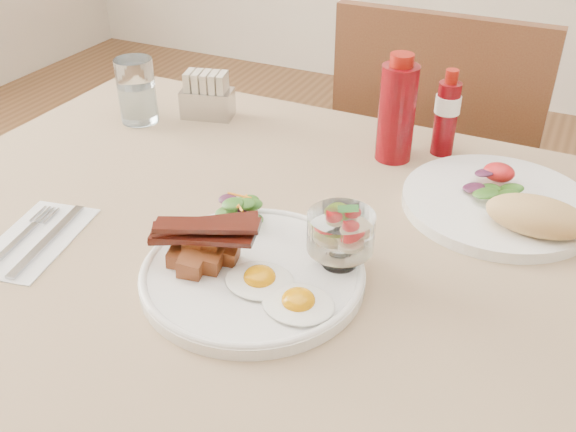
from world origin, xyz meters
name	(u,v)px	position (x,y,z in m)	size (l,w,h in m)	color
table	(325,303)	(0.00, 0.00, 0.66)	(1.33, 0.88, 0.75)	brown
chair_far	(435,179)	(0.00, 0.66, 0.52)	(0.42, 0.42, 0.93)	brown
main_plate	(253,275)	(-0.06, -0.09, 0.76)	(0.28, 0.28, 0.02)	white
fried_eggs	(279,290)	(-0.01, -0.12, 0.77)	(0.16, 0.12, 0.02)	white
bacon_potato_pile	(202,244)	(-0.12, -0.11, 0.80)	(0.14, 0.10, 0.06)	maroon
side_salad	(239,212)	(-0.13, -0.01, 0.79)	(0.08, 0.08, 0.04)	#1F5115
fruit_cup	(341,232)	(0.03, -0.03, 0.81)	(0.08, 0.08, 0.08)	white
second_plate	(507,205)	(0.20, 0.20, 0.77)	(0.28, 0.28, 0.07)	white
ketchup_bottle	(397,111)	(-0.01, 0.30, 0.84)	(0.07, 0.07, 0.18)	#61050A
hot_sauce_bottle	(446,114)	(0.06, 0.35, 0.82)	(0.04, 0.04, 0.15)	#61050A
sugar_caddy	(207,97)	(-0.37, 0.31, 0.79)	(0.11, 0.08, 0.09)	#A8A9AD
water_glass	(137,94)	(-0.48, 0.24, 0.80)	(0.07, 0.07, 0.12)	white
napkin_cutlery	(36,240)	(-0.37, -0.15, 0.75)	(0.13, 0.20, 0.01)	white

